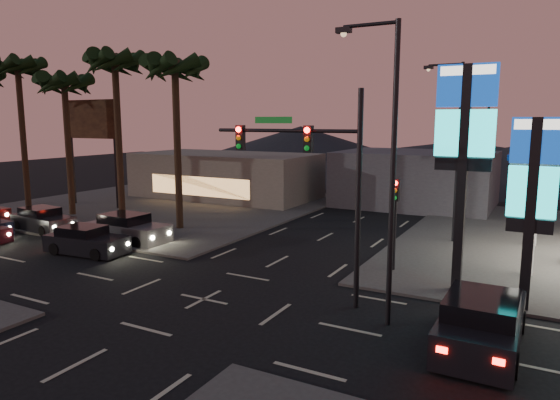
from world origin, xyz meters
The scene contains 22 objects.
ground centered at (0.00, 0.00, 0.00)m, with size 140.00×140.00×0.00m, color black.
corner_lot_nw centered at (-16.00, 16.00, 0.06)m, with size 24.00×24.00×0.12m, color #47443F.
pylon_sign_tall centered at (8.50, 5.50, 6.39)m, with size 2.20×0.35×9.00m.
pylon_sign_short centered at (11.00, 4.50, 4.66)m, with size 1.60×0.35×7.00m.
traffic_signal_mast centered at (3.76, 1.99, 5.23)m, with size 6.10×0.39×8.00m.
pedestal_signal centered at (5.50, 6.98, 2.92)m, with size 0.32×0.39×4.30m.
streetlight_near centered at (6.79, 1.00, 5.72)m, with size 2.14×0.25×10.00m.
streetlight_mid centered at (6.79, 14.00, 5.72)m, with size 2.14×0.25×10.00m.
streetlight_far centered at (6.79, 28.00, 5.72)m, with size 2.14×0.25×10.00m.
palm_a centered at (-9.00, 9.50, 9.43)m, with size 4.41×4.41×10.86m.
palm_b centered at (-14.00, 9.50, 9.97)m, with size 4.41×4.41×11.46m.
palm_c centered at (-19.00, 9.50, 8.88)m, with size 4.41×4.41×10.26m.
palm_d centered at (-24.00, 9.50, 10.15)m, with size 4.41×4.41×11.66m.
billboard centered at (-20.50, 13.00, 6.33)m, with size 6.00×0.30×8.50m.
building_far_west centered at (-14.00, 22.00, 2.00)m, with size 16.00×8.00×4.00m, color #726B5B.
building_far_mid centered at (2.00, 26.00, 2.20)m, with size 12.00×9.00×4.40m, color #4C4C51.
hill_left centered at (-25.00, 60.00, 3.00)m, with size 40.00×40.00×6.00m, color black.
hill_center centered at (0.00, 60.00, 2.00)m, with size 60.00×60.00×4.00m, color black.
car_lane_a_front centered at (-9.52, 2.58, 0.67)m, with size 4.57×2.20×1.45m.
car_lane_b_front centered at (-9.45, 5.48, 0.75)m, with size 5.04×2.21×1.62m.
car_lane_b_mid centered at (-16.37, 5.10, 0.69)m, with size 4.68×2.33×1.48m.
suv_station centered at (10.00, 0.64, 0.80)m, with size 2.29×5.20×1.72m.
Camera 1 is at (11.40, -14.93, 6.87)m, focal length 32.00 mm.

